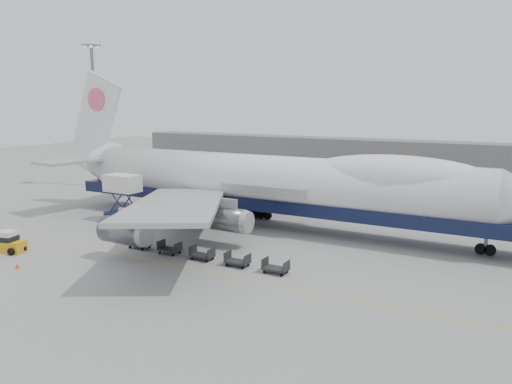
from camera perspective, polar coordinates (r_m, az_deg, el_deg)
The scene contains 13 objects.
ground at distance 53.00m, azimuth -4.68°, elevation -6.62°, with size 260.00×260.00×0.00m, color gray.
apron_line at distance 48.37m, azimuth -8.66°, elevation -8.37°, with size 60.00×0.15×0.01m, color gold.
hangar at distance 119.06m, azimuth 10.15°, elevation 4.37°, with size 110.00×8.00×7.00m, color slate.
floodlight_mast at distance 96.50m, azimuth -17.96°, elevation 9.11°, with size 2.40×2.40×25.43m.
airliner at distance 61.54m, azimuth 1.95°, elevation 1.15°, with size 67.00×55.30×19.98m.
catering_truck at distance 67.10m, azimuth -14.96°, elevation -0.33°, with size 5.03×3.56×6.10m.
baggage_tug at distance 57.89m, azimuth -26.41°, elevation -5.23°, with size 3.30×2.27×2.20m.
traffic_cone at distance 52.13m, azimuth -25.63°, elevation -7.61°, with size 0.38×0.38×0.57m.
dolly_0 at distance 54.70m, azimuth -13.18°, elevation -5.75°, with size 2.30×1.35×1.30m.
dolly_1 at distance 52.14m, azimuth -9.84°, elevation -6.42°, with size 2.30×1.35×1.30m.
dolly_2 at distance 49.79m, azimuth -6.17°, elevation -7.13°, with size 2.30×1.35×1.30m.
dolly_3 at distance 47.66m, azimuth -2.14°, elevation -7.88°, with size 2.30×1.35×1.30m.
dolly_4 at distance 45.80m, azimuth 2.26°, elevation -8.64°, with size 2.30×1.35×1.30m.
Camera 1 is at (28.29, -42.12, 15.35)m, focal length 35.00 mm.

